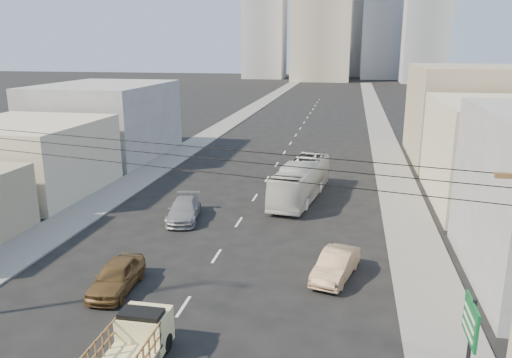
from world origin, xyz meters
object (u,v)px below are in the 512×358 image
(sedan_grey, at_px, (184,210))
(sedan_tan, at_px, (336,265))
(flatbed_pickup, at_px, (133,342))
(city_bus, at_px, (301,180))
(green_sign, at_px, (469,338))
(sedan_brown, at_px, (117,276))

(sedan_grey, bearing_deg, sedan_tan, -44.36)
(flatbed_pickup, height_order, city_bus, city_bus)
(sedan_tan, xyz_separation_m, sedan_grey, (-10.97, 7.31, -0.00))
(flatbed_pickup, distance_m, green_sign, 11.94)
(sedan_tan, distance_m, sedan_grey, 13.18)
(city_bus, height_order, sedan_grey, city_bus)
(city_bus, xyz_separation_m, sedan_brown, (-7.53, -17.51, -0.75))
(city_bus, height_order, sedan_tan, city_bus)
(sedan_grey, relative_size, green_sign, 1.01)
(flatbed_pickup, distance_m, city_bus, 23.59)
(sedan_brown, height_order, sedan_grey, sedan_brown)
(flatbed_pickup, xyz_separation_m, sedan_brown, (-3.50, 5.73, -0.33))
(flatbed_pickup, relative_size, city_bus, 0.41)
(city_bus, distance_m, sedan_brown, 19.08)
(sedan_tan, bearing_deg, flatbed_pickup, -114.00)
(sedan_brown, relative_size, sedan_grey, 0.89)
(flatbed_pickup, xyz_separation_m, sedan_grey, (-3.61, 16.53, -0.36))
(green_sign, bearing_deg, city_bus, 106.66)
(city_bus, relative_size, sedan_grey, 2.15)
(city_bus, distance_m, sedan_tan, 14.43)
(sedan_grey, bearing_deg, green_sign, -61.09)
(flatbed_pickup, xyz_separation_m, city_bus, (4.03, 23.24, 0.42))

